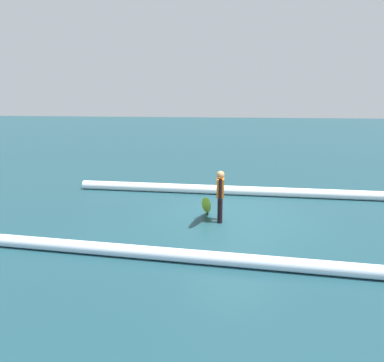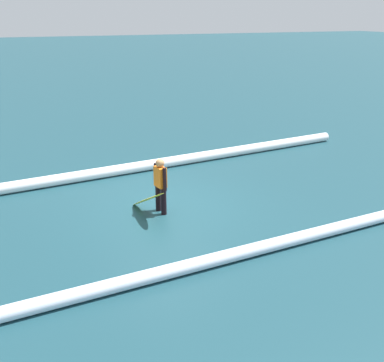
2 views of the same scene
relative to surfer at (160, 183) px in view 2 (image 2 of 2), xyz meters
name	(u,v)px [view 2 (image 2 of 2)]	position (x,y,z in m)	size (l,w,h in m)	color
ground_plane	(167,205)	(-0.30, -0.37, -0.80)	(198.07, 198.07, 0.00)	#1A3F49
surfer	(160,183)	(0.00, 0.00, 0.00)	(0.25, 0.55, 1.43)	black
surfboard	(148,199)	(0.37, 0.06, -0.36)	(0.53, 1.66, 0.92)	yellow
wave_crest_foreground	(163,163)	(-1.26, -3.31, -0.64)	(0.33, 0.33, 14.28)	white
wave_crest_midground	(96,290)	(2.32, 2.98, -0.66)	(0.28, 0.28, 22.95)	white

